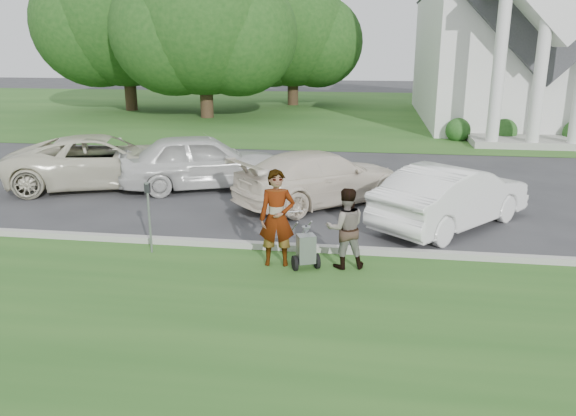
% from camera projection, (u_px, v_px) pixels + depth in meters
% --- Properties ---
extents(ground, '(120.00, 120.00, 0.00)m').
position_uv_depth(ground, '(283.00, 260.00, 11.19)').
color(ground, '#333335').
rests_on(ground, ground).
extents(grass_strip, '(80.00, 7.00, 0.01)m').
position_uv_depth(grass_strip, '(252.00, 333.00, 8.33)').
color(grass_strip, '#26541C').
rests_on(grass_strip, ground).
extents(church_lawn, '(80.00, 30.00, 0.01)m').
position_uv_depth(church_lawn, '(347.00, 110.00, 36.83)').
color(church_lawn, '#26541C').
rests_on(church_lawn, ground).
extents(curb, '(80.00, 0.18, 0.15)m').
position_uv_depth(curb, '(287.00, 247.00, 11.69)').
color(curb, '#9E9E93').
rests_on(curb, ground).
extents(church, '(9.19, 19.00, 24.10)m').
position_uv_depth(church, '(514.00, 10.00, 30.21)').
color(church, white).
rests_on(church, ground).
extents(tree_left, '(10.63, 8.40, 9.71)m').
position_uv_depth(tree_left, '(204.00, 27.00, 31.78)').
color(tree_left, '#332316').
rests_on(tree_left, ground).
extents(tree_far, '(11.64, 9.20, 10.73)m').
position_uv_depth(tree_far, '(125.00, 19.00, 35.31)').
color(tree_far, '#332316').
rests_on(tree_far, ground).
extents(tree_back, '(9.61, 7.60, 8.89)m').
position_uv_depth(tree_back, '(293.00, 36.00, 38.92)').
color(tree_back, '#332316').
rests_on(tree_back, ground).
extents(striping_cart, '(0.77, 1.08, 0.93)m').
position_uv_depth(striping_cart, '(306.00, 250.00, 10.62)').
color(striping_cart, black).
rests_on(striping_cart, ground).
extents(person_left, '(0.74, 0.53, 1.88)m').
position_uv_depth(person_left, '(277.00, 219.00, 10.69)').
color(person_left, '#999999').
rests_on(person_left, ground).
extents(person_right, '(0.88, 0.75, 1.56)m').
position_uv_depth(person_right, '(345.00, 229.00, 10.61)').
color(person_right, '#999999').
rests_on(person_right, ground).
extents(parking_meter_near, '(0.11, 0.10, 1.50)m').
position_uv_depth(parking_meter_near, '(149.00, 209.00, 11.32)').
color(parking_meter_near, gray).
rests_on(parking_meter_near, ground).
extents(car_a, '(6.10, 4.32, 1.54)m').
position_uv_depth(car_a, '(104.00, 161.00, 16.85)').
color(car_a, beige).
rests_on(car_a, ground).
extents(car_b, '(5.21, 3.63, 1.65)m').
position_uv_depth(car_b, '(203.00, 161.00, 16.63)').
color(car_b, silver).
rests_on(car_b, ground).
extents(car_c, '(5.00, 4.76, 1.43)m').
position_uv_depth(car_c, '(321.00, 178.00, 15.02)').
color(car_c, silver).
rests_on(car_c, ground).
extents(car_d, '(4.08, 4.41, 1.47)m').
position_uv_depth(car_d, '(452.00, 196.00, 13.08)').
color(car_d, white).
rests_on(car_d, ground).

